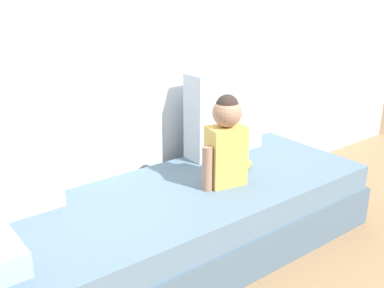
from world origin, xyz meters
The scene contains 6 objects.
ground_plane centered at (0.00, 0.00, 0.00)m, with size 12.00×12.00×0.00m, color #93704C.
back_wall centered at (0.00, 0.54, 1.18)m, with size 5.65×0.10×2.36m, color silver.
couch centered at (0.00, 0.00, 0.19)m, with size 2.45×0.81×0.38m.
throw_pillow_right centered at (0.67, 0.31, 0.65)m, with size 0.52×0.16×0.52m, color #B2BCC6.
toddler centered at (0.36, -0.06, 0.63)m, with size 0.31×0.17×0.49m.
banana centered at (0.59, 0.01, 0.40)m, with size 0.17×0.04×0.04m, color yellow.
Camera 1 is at (-1.18, -1.75, 1.44)m, focal length 43.59 mm.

